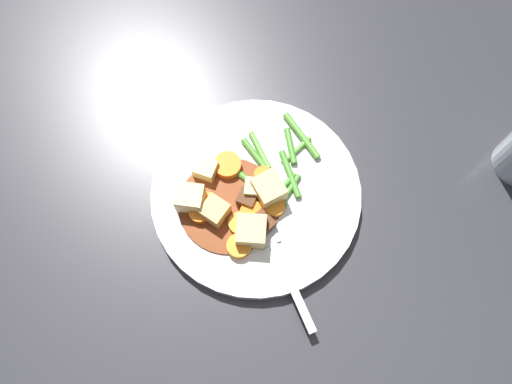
{
  "coord_description": "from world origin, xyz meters",
  "views": [
    {
      "loc": [
        0.17,
        0.16,
        0.64
      ],
      "look_at": [
        0.0,
        0.0,
        0.02
      ],
      "focal_mm": 36.36,
      "sensor_mm": 36.0,
      "label": 1
    }
  ],
  "objects_px": {
    "carrot_slice_2": "(263,176)",
    "carrot_slice_3": "(205,202)",
    "potato_chunk_4": "(206,169)",
    "meat_chunk_0": "(247,198)",
    "carrot_slice_5": "(225,168)",
    "potato_chunk_3": "(215,211)",
    "potato_chunk_0": "(251,231)",
    "dinner_plate": "(256,194)",
    "carrot_slice_6": "(200,213)",
    "meat_chunk_1": "(263,223)",
    "carrot_slice_4": "(239,246)",
    "potato_chunk_5": "(190,199)",
    "carrot_slice_0": "(274,206)",
    "carrot_slice_7": "(240,224)",
    "potato_chunk_2": "(269,190)",
    "carrot_slice_1": "(253,214)",
    "potato_chunk_1": "(257,193)",
    "fork": "(280,260)"
  },
  "relations": [
    {
      "from": "carrot_slice_5",
      "to": "carrot_slice_7",
      "type": "bearing_deg",
      "value": 58.09
    },
    {
      "from": "carrot_slice_7",
      "to": "potato_chunk_3",
      "type": "distance_m",
      "value": 0.03
    },
    {
      "from": "carrot_slice_3",
      "to": "potato_chunk_0",
      "type": "height_order",
      "value": "potato_chunk_0"
    },
    {
      "from": "carrot_slice_1",
      "to": "potato_chunk_2",
      "type": "xyz_separation_m",
      "value": [
        -0.03,
        -0.01,
        0.01
      ]
    },
    {
      "from": "carrot_slice_4",
      "to": "carrot_slice_2",
      "type": "bearing_deg",
      "value": -155.2
    },
    {
      "from": "potato_chunk_5",
      "to": "carrot_slice_4",
      "type": "bearing_deg",
      "value": 89.19
    },
    {
      "from": "potato_chunk_4",
      "to": "carrot_slice_0",
      "type": "bearing_deg",
      "value": 104.16
    },
    {
      "from": "carrot_slice_1",
      "to": "carrot_slice_5",
      "type": "height_order",
      "value": "carrot_slice_5"
    },
    {
      "from": "carrot_slice_4",
      "to": "potato_chunk_5",
      "type": "bearing_deg",
      "value": -90.81
    },
    {
      "from": "dinner_plate",
      "to": "potato_chunk_4",
      "type": "xyz_separation_m",
      "value": [
        0.02,
        -0.07,
        0.02
      ]
    },
    {
      "from": "potato_chunk_3",
      "to": "potato_chunk_0",
      "type": "bearing_deg",
      "value": 102.6
    },
    {
      "from": "potato_chunk_3",
      "to": "potato_chunk_5",
      "type": "distance_m",
      "value": 0.03
    },
    {
      "from": "dinner_plate",
      "to": "meat_chunk_1",
      "type": "bearing_deg",
      "value": 53.39
    },
    {
      "from": "potato_chunk_2",
      "to": "carrot_slice_3",
      "type": "bearing_deg",
      "value": -38.51
    },
    {
      "from": "carrot_slice_4",
      "to": "potato_chunk_5",
      "type": "height_order",
      "value": "potato_chunk_5"
    },
    {
      "from": "potato_chunk_0",
      "to": "potato_chunk_4",
      "type": "bearing_deg",
      "value": -102.03
    },
    {
      "from": "carrot_slice_0",
      "to": "potato_chunk_0",
      "type": "bearing_deg",
      "value": 4.01
    },
    {
      "from": "potato_chunk_4",
      "to": "fork",
      "type": "xyz_separation_m",
      "value": [
        0.02,
        0.15,
        -0.01
      ]
    },
    {
      "from": "potato_chunk_0",
      "to": "potato_chunk_1",
      "type": "relative_size",
      "value": 1.28
    },
    {
      "from": "carrot_slice_0",
      "to": "fork",
      "type": "xyz_separation_m",
      "value": [
        0.05,
        0.05,
        -0.0
      ]
    },
    {
      "from": "carrot_slice_6",
      "to": "potato_chunk_0",
      "type": "distance_m",
      "value": 0.07
    },
    {
      "from": "carrot_slice_0",
      "to": "meat_chunk_0",
      "type": "distance_m",
      "value": 0.04
    },
    {
      "from": "carrot_slice_2",
      "to": "potato_chunk_3",
      "type": "xyz_separation_m",
      "value": [
        0.08,
        -0.01,
        0.01
      ]
    },
    {
      "from": "carrot_slice_5",
      "to": "potato_chunk_3",
      "type": "xyz_separation_m",
      "value": [
        0.05,
        0.03,
        0.01
      ]
    },
    {
      "from": "carrot_slice_3",
      "to": "carrot_slice_7",
      "type": "height_order",
      "value": "carrot_slice_7"
    },
    {
      "from": "carrot_slice_1",
      "to": "potato_chunk_1",
      "type": "relative_size",
      "value": 1.16
    },
    {
      "from": "potato_chunk_3",
      "to": "meat_chunk_0",
      "type": "distance_m",
      "value": 0.04
    },
    {
      "from": "potato_chunk_2",
      "to": "potato_chunk_4",
      "type": "xyz_separation_m",
      "value": [
        0.03,
        -0.08,
        -0.01
      ]
    },
    {
      "from": "carrot_slice_6",
      "to": "meat_chunk_1",
      "type": "bearing_deg",
      "value": 122.98
    },
    {
      "from": "carrot_slice_5",
      "to": "meat_chunk_0",
      "type": "distance_m",
      "value": 0.05
    },
    {
      "from": "dinner_plate",
      "to": "carrot_slice_2",
      "type": "xyz_separation_m",
      "value": [
        -0.02,
        -0.01,
        0.01
      ]
    },
    {
      "from": "carrot_slice_1",
      "to": "potato_chunk_1",
      "type": "height_order",
      "value": "potato_chunk_1"
    },
    {
      "from": "carrot_slice_3",
      "to": "potato_chunk_1",
      "type": "relative_size",
      "value": 0.98
    },
    {
      "from": "dinner_plate",
      "to": "potato_chunk_0",
      "type": "height_order",
      "value": "potato_chunk_0"
    },
    {
      "from": "carrot_slice_2",
      "to": "meat_chunk_1",
      "type": "relative_size",
      "value": 0.9
    },
    {
      "from": "carrot_slice_4",
      "to": "dinner_plate",
      "type": "bearing_deg",
      "value": -153.19
    },
    {
      "from": "carrot_slice_2",
      "to": "potato_chunk_5",
      "type": "height_order",
      "value": "potato_chunk_5"
    },
    {
      "from": "potato_chunk_4",
      "to": "meat_chunk_0",
      "type": "distance_m",
      "value": 0.07
    },
    {
      "from": "carrot_slice_2",
      "to": "carrot_slice_3",
      "type": "relative_size",
      "value": 0.87
    },
    {
      "from": "potato_chunk_3",
      "to": "potato_chunk_4",
      "type": "height_order",
      "value": "potato_chunk_3"
    },
    {
      "from": "carrot_slice_4",
      "to": "potato_chunk_3",
      "type": "bearing_deg",
      "value": -102.02
    },
    {
      "from": "potato_chunk_0",
      "to": "meat_chunk_1",
      "type": "distance_m",
      "value": 0.02
    },
    {
      "from": "meat_chunk_1",
      "to": "meat_chunk_0",
      "type": "bearing_deg",
      "value": -106.01
    },
    {
      "from": "carrot_slice_3",
      "to": "carrot_slice_6",
      "type": "xyz_separation_m",
      "value": [
        0.01,
        0.01,
        0.0
      ]
    },
    {
      "from": "carrot_slice_6",
      "to": "potato_chunk_2",
      "type": "height_order",
      "value": "potato_chunk_2"
    },
    {
      "from": "meat_chunk_0",
      "to": "fork",
      "type": "distance_m",
      "value": 0.09
    },
    {
      "from": "carrot_slice_4",
      "to": "potato_chunk_0",
      "type": "xyz_separation_m",
      "value": [
        -0.02,
        0.0,
        0.01
      ]
    },
    {
      "from": "carrot_slice_0",
      "to": "carrot_slice_7",
      "type": "height_order",
      "value": "same"
    },
    {
      "from": "dinner_plate",
      "to": "carrot_slice_5",
      "type": "height_order",
      "value": "carrot_slice_5"
    },
    {
      "from": "carrot_slice_0",
      "to": "carrot_slice_7",
      "type": "xyz_separation_m",
      "value": [
        0.05,
        -0.02,
        0.0
      ]
    }
  ]
}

